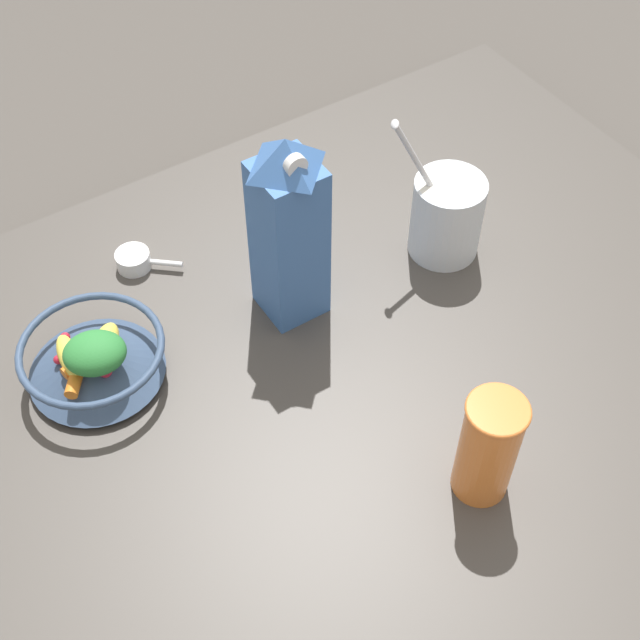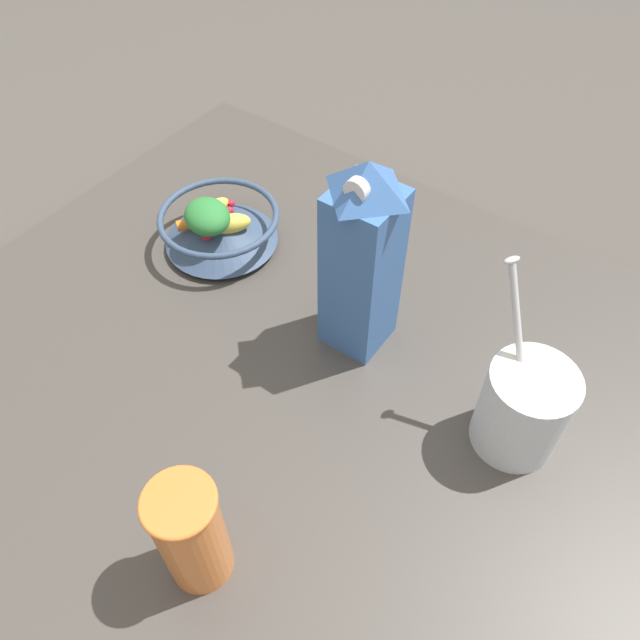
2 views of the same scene
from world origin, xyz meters
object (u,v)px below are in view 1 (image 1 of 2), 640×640
object	(u,v)px
drinking_cup	(488,447)
milk_carton	(289,229)
fruit_bowl	(93,358)
yogurt_tub	(447,213)

from	to	relation	value
drinking_cup	milk_carton	bearing A→B (deg)	96.11
fruit_bowl	milk_carton	size ratio (longest dim) A/B	0.65
fruit_bowl	yogurt_tub	size ratio (longest dim) A/B	0.80
fruit_bowl	yogurt_tub	world-z (taller)	yogurt_tub
drinking_cup	fruit_bowl	bearing A→B (deg)	128.96
milk_carton	yogurt_tub	world-z (taller)	milk_carton
yogurt_tub	drinking_cup	size ratio (longest dim) A/B	1.49
yogurt_tub	drinking_cup	bearing A→B (deg)	-121.49
yogurt_tub	drinking_cup	world-z (taller)	yogurt_tub
drinking_cup	yogurt_tub	bearing A→B (deg)	58.51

